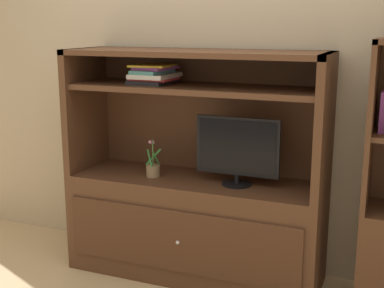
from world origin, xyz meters
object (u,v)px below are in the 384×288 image
object	(u,v)px
media_console	(195,204)
potted_plant	(153,169)
magazine_stack	(154,75)
tv_monitor	(237,149)

from	to	relation	value
media_console	potted_plant	bearing A→B (deg)	-167.43
potted_plant	magazine_stack	distance (m)	0.64
tv_monitor	magazine_stack	xyz separation A→B (m)	(-0.60, 0.03, 0.45)
potted_plant	media_console	bearing A→B (deg)	12.57
tv_monitor	potted_plant	bearing A→B (deg)	-177.02
magazine_stack	potted_plant	bearing A→B (deg)	-79.94
media_console	magazine_stack	world-z (taller)	media_console
magazine_stack	tv_monitor	bearing A→B (deg)	-2.89
tv_monitor	magazine_stack	size ratio (longest dim) A/B	1.60
media_console	magazine_stack	xyz separation A→B (m)	(-0.29, -0.00, 0.87)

